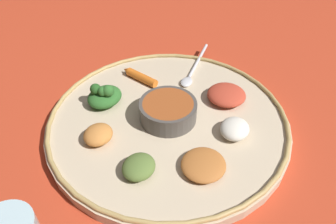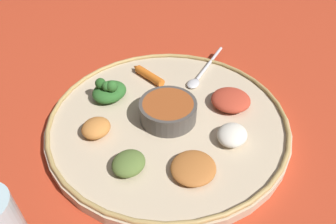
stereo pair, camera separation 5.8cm
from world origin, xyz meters
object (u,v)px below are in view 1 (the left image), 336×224
(greens_pile, at_px, (104,96))
(carrot_near_spoon, at_px, (140,77))
(center_bowl, at_px, (168,110))
(spoon, at_px, (193,71))

(greens_pile, relative_size, carrot_near_spoon, 1.08)
(center_bowl, relative_size, spoon, 0.59)
(greens_pile, height_order, carrot_near_spoon, greens_pile)
(center_bowl, xyz_separation_m, spoon, (-0.04, -0.15, -0.02))
(carrot_near_spoon, bearing_deg, spoon, -161.32)
(center_bowl, bearing_deg, carrot_near_spoon, -58.99)
(center_bowl, height_order, carrot_near_spoon, center_bowl)
(spoon, height_order, carrot_near_spoon, carrot_near_spoon)
(center_bowl, xyz_separation_m, carrot_near_spoon, (0.07, -0.12, -0.01))
(center_bowl, distance_m, carrot_near_spoon, 0.13)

